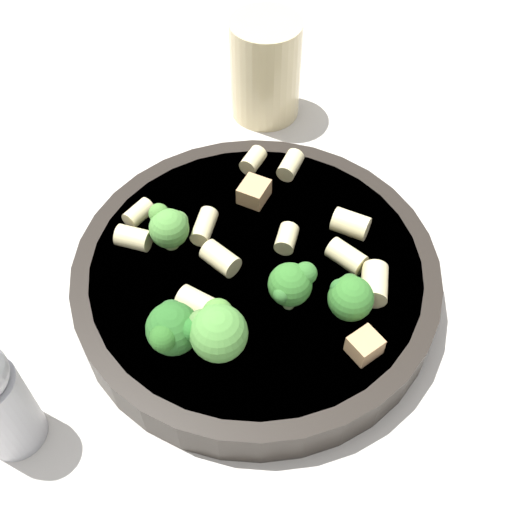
# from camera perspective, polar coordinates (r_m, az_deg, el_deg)

# --- Properties ---
(ground_plane) EXTENTS (2.00, 2.00, 0.00)m
(ground_plane) POSITION_cam_1_polar(r_m,az_deg,el_deg) (0.47, 0.00, -3.10)
(ground_plane) COLOR beige
(pasta_bowl) EXTENTS (0.26, 0.26, 0.03)m
(pasta_bowl) POSITION_cam_1_polar(r_m,az_deg,el_deg) (0.46, 0.00, -1.77)
(pasta_bowl) COLOR #28231E
(pasta_bowl) RESTS_ON ground_plane
(broccoli_floret_0) EXTENTS (0.04, 0.04, 0.04)m
(broccoli_floret_0) POSITION_cam_1_polar(r_m,az_deg,el_deg) (0.39, -3.49, -6.59)
(broccoli_floret_0) COLOR #93B766
(broccoli_floret_0) RESTS_ON pasta_bowl
(broccoli_floret_1) EXTENTS (0.03, 0.03, 0.04)m
(broccoli_floret_1) POSITION_cam_1_polar(r_m,az_deg,el_deg) (0.41, 3.17, -2.51)
(broccoli_floret_1) COLOR #9EC175
(broccoli_floret_1) RESTS_ON pasta_bowl
(broccoli_floret_2) EXTENTS (0.04, 0.04, 0.04)m
(broccoli_floret_2) POSITION_cam_1_polar(r_m,az_deg,el_deg) (0.40, -7.40, -6.40)
(broccoli_floret_2) COLOR #9EC175
(broccoli_floret_2) RESTS_ON pasta_bowl
(broccoli_floret_3) EXTENTS (0.03, 0.03, 0.03)m
(broccoli_floret_3) POSITION_cam_1_polar(r_m,az_deg,el_deg) (0.41, 8.38, -3.68)
(broccoli_floret_3) COLOR #84AD60
(broccoli_floret_3) RESTS_ON pasta_bowl
(broccoli_floret_4) EXTENTS (0.03, 0.03, 0.03)m
(broccoli_floret_4) POSITION_cam_1_polar(r_m,az_deg,el_deg) (0.45, -7.74, 2.60)
(broccoli_floret_4) COLOR #93B766
(broccoli_floret_4) RESTS_ON pasta_bowl
(rigatoni_0) EXTENTS (0.02, 0.02, 0.01)m
(rigatoni_0) POSITION_cam_1_polar(r_m,az_deg,el_deg) (0.51, -0.17, 8.52)
(rigatoni_0) COLOR beige
(rigatoni_0) RESTS_ON pasta_bowl
(rigatoni_1) EXTENTS (0.03, 0.02, 0.02)m
(rigatoni_1) POSITION_cam_1_polar(r_m,az_deg,el_deg) (0.46, -10.85, 1.58)
(rigatoni_1) COLOR beige
(rigatoni_1) RESTS_ON pasta_bowl
(rigatoni_2) EXTENTS (0.03, 0.03, 0.02)m
(rigatoni_2) POSITION_cam_1_polar(r_m,az_deg,el_deg) (0.45, 7.99, 0.48)
(rigatoni_2) COLOR beige
(rigatoni_2) RESTS_ON pasta_bowl
(rigatoni_3) EXTENTS (0.03, 0.03, 0.02)m
(rigatoni_3) POSITION_cam_1_polar(r_m,az_deg,el_deg) (0.46, 8.41, 2.84)
(rigatoni_3) COLOR beige
(rigatoni_3) RESTS_ON pasta_bowl
(rigatoni_4) EXTENTS (0.03, 0.03, 0.02)m
(rigatoni_4) POSITION_cam_1_polar(r_m,az_deg,el_deg) (0.44, -3.19, -0.65)
(rigatoni_4) COLOR beige
(rigatoni_4) RESTS_ON pasta_bowl
(rigatoni_5) EXTENTS (0.02, 0.03, 0.02)m
(rigatoni_5) POSITION_cam_1_polar(r_m,az_deg,el_deg) (0.43, 10.48, -2.44)
(rigatoni_5) COLOR beige
(rigatoni_5) RESTS_ON pasta_bowl
(rigatoni_6) EXTENTS (0.02, 0.02, 0.01)m
(rigatoni_6) POSITION_cam_1_polar(r_m,az_deg,el_deg) (0.48, -10.40, 3.77)
(rigatoni_6) COLOR beige
(rigatoni_6) RESTS_ON pasta_bowl
(rigatoni_7) EXTENTS (0.02, 0.02, 0.01)m
(rigatoni_7) POSITION_cam_1_polar(r_m,az_deg,el_deg) (0.45, 2.74, 1.58)
(rigatoni_7) COLOR beige
(rigatoni_7) RESTS_ON pasta_bowl
(rigatoni_8) EXTENTS (0.02, 0.03, 0.01)m
(rigatoni_8) POSITION_cam_1_polar(r_m,az_deg,el_deg) (0.46, -4.62, 2.66)
(rigatoni_8) COLOR beige
(rigatoni_8) RESTS_ON pasta_bowl
(rigatoni_9) EXTENTS (0.03, 0.03, 0.02)m
(rigatoni_9) POSITION_cam_1_polar(r_m,az_deg,el_deg) (0.42, -5.31, -4.29)
(rigatoni_9) COLOR beige
(rigatoni_9) RESTS_ON pasta_bowl
(rigatoni_10) EXTENTS (0.02, 0.03, 0.01)m
(rigatoni_10) POSITION_cam_1_polar(r_m,az_deg,el_deg) (0.50, 3.08, 8.08)
(rigatoni_10) COLOR beige
(rigatoni_10) RESTS_ON pasta_bowl
(chicken_chunk_0) EXTENTS (0.03, 0.03, 0.01)m
(chicken_chunk_0) POSITION_cam_1_polar(r_m,az_deg,el_deg) (0.48, -0.57, 5.73)
(chicken_chunk_0) COLOR tan
(chicken_chunk_0) RESTS_ON pasta_bowl
(chicken_chunk_1) EXTENTS (0.02, 0.02, 0.01)m
(chicken_chunk_1) POSITION_cam_1_polar(r_m,az_deg,el_deg) (0.41, 9.64, -7.86)
(chicken_chunk_1) COLOR tan
(chicken_chunk_1) RESTS_ON pasta_bowl
(drinking_glass) EXTENTS (0.06, 0.06, 0.09)m
(drinking_glass) POSITION_cam_1_polar(r_m,az_deg,el_deg) (0.59, 0.83, 15.81)
(drinking_glass) COLOR beige
(drinking_glass) RESTS_ON ground_plane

